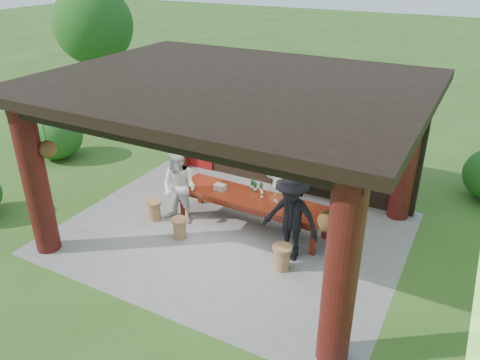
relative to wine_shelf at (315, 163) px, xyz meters
The scene contains 15 objects.
ground 2.83m from the wine_shelf, 112.66° to the right, with size 90.00×90.00×0.00m, color #2D5119.
pavilion 2.55m from the wine_shelf, 117.12° to the right, with size 7.50×6.00×3.60m.
wine_shelf is the anchor object (origin of this frame).
tasting_table 2.15m from the wine_shelf, 111.08° to the right, with size 3.58×1.00×0.75m.
stool_near_left 3.79m from the wine_shelf, 121.39° to the right, with size 0.36×0.36×0.47m.
stool_near_right 3.26m from the wine_shelf, 80.69° to the right, with size 0.39×0.39×0.52m.
stool_far_left 4.11m from the wine_shelf, 136.11° to the right, with size 0.37×0.37×0.48m.
host 1.27m from the wine_shelf, 113.54° to the right, with size 0.54×0.35×1.47m, color white.
guest_woman 3.47m from the wine_shelf, 132.12° to the right, with size 0.86×0.67×1.76m, color silver.
guest_man 2.75m from the wine_shelf, 79.72° to the right, with size 1.22×0.70×1.89m, color black.
table_bottles 1.85m from the wine_shelf, 115.86° to the right, with size 0.33×0.16×0.31m.
table_glasses 1.98m from the wine_shelf, 93.53° to the right, with size 1.00×0.34×0.15m.
napkin_basket 2.56m from the wine_shelf, 128.10° to the right, with size 0.26×0.18×0.14m, color #BF6672.
shrubs 1.85m from the wine_shelf, 31.54° to the right, with size 16.00×8.30×1.36m.
trees 3.51m from the wine_shelf, 20.99° to the right, with size 21.44×10.19×4.80m.
Camera 1 is at (4.45, -7.84, 5.73)m, focal length 35.00 mm.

